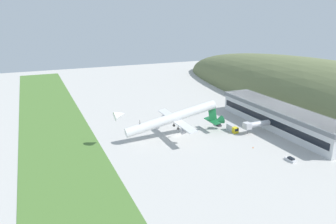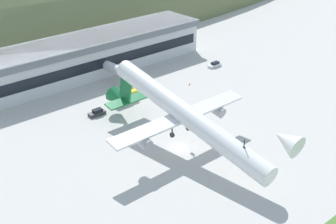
% 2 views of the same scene
% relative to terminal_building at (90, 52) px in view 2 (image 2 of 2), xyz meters
% --- Properties ---
extents(ground_plane, '(411.39, 411.39, 0.00)m').
position_rel_terminal_building_xyz_m(ground_plane, '(-10.01, -49.42, -5.99)').
color(ground_plane, '#B7B5AF').
extents(hill_backdrop, '(336.00, 67.66, 55.20)m').
position_rel_terminal_building_xyz_m(hill_backdrop, '(-2.31, 47.94, -5.99)').
color(hill_backdrop, '#667047').
rests_on(hill_backdrop, ground_plane).
extents(terminal_building, '(74.02, 15.42, 10.55)m').
position_rel_terminal_building_xyz_m(terminal_building, '(0.00, 0.00, 0.00)').
color(terminal_building, silver).
rests_on(terminal_building, ground_plane).
extents(jetway_0, '(3.38, 13.60, 5.43)m').
position_rel_terminal_building_xyz_m(jetway_0, '(0.69, -14.72, -2.00)').
color(jetway_0, silver).
rests_on(jetway_0, ground_plane).
extents(cargo_airplane, '(34.42, 52.61, 13.81)m').
position_rel_terminal_building_xyz_m(cargo_airplane, '(-10.17, -50.77, 2.33)').
color(cargo_airplane, white).
extents(service_car_0, '(4.60, 1.76, 1.42)m').
position_rel_terminal_building_xyz_m(service_car_0, '(30.44, -21.24, -5.40)').
color(service_car_0, silver).
rests_on(service_car_0, ground_plane).
extents(service_car_1, '(4.25, 1.86, 1.54)m').
position_rel_terminal_building_xyz_m(service_car_1, '(-14.59, -24.99, -5.35)').
color(service_car_1, '#333338').
rests_on(service_car_1, ground_plane).
extents(fuel_truck, '(6.82, 2.41, 3.02)m').
position_rel_terminal_building_xyz_m(fuel_truck, '(-5.01, -23.24, -4.54)').
color(fuel_truck, gold).
rests_on(fuel_truck, ground_plane).
extents(traffic_cone_0, '(0.52, 0.52, 0.58)m').
position_rel_terminal_building_xyz_m(traffic_cone_0, '(-16.66, -38.11, -5.71)').
color(traffic_cone_0, orange).
rests_on(traffic_cone_0, ground_plane).
extents(traffic_cone_1, '(0.52, 0.52, 0.58)m').
position_rel_terminal_building_xyz_m(traffic_cone_1, '(14.87, -26.46, -5.71)').
color(traffic_cone_1, orange).
rests_on(traffic_cone_1, ground_plane).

